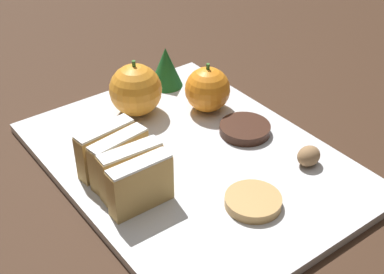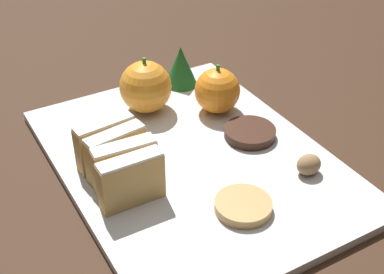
{
  "view_description": "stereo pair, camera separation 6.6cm",
  "coord_description": "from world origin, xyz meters",
  "px_view_note": "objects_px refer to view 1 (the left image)",
  "views": [
    {
      "loc": [
        -0.33,
        -0.43,
        0.42
      ],
      "look_at": [
        0.0,
        0.0,
        0.04
      ],
      "focal_mm": 50.0,
      "sensor_mm": 36.0,
      "label": 1
    },
    {
      "loc": [
        -0.27,
        -0.47,
        0.42
      ],
      "look_at": [
        0.0,
        0.0,
        0.04
      ],
      "focal_mm": 50.0,
      "sensor_mm": 36.0,
      "label": 2
    }
  ],
  "objects_px": {
    "orange_near": "(207,89)",
    "chocolate_cookie": "(245,129)",
    "orange_far": "(135,90)",
    "walnut": "(309,156)"
  },
  "relations": [
    {
      "from": "orange_near",
      "to": "chocolate_cookie",
      "type": "height_order",
      "value": "orange_near"
    },
    {
      "from": "orange_far",
      "to": "walnut",
      "type": "relative_size",
      "value": 2.63
    },
    {
      "from": "orange_near",
      "to": "chocolate_cookie",
      "type": "relative_size",
      "value": 1.06
    },
    {
      "from": "orange_far",
      "to": "chocolate_cookie",
      "type": "relative_size",
      "value": 1.19
    },
    {
      "from": "orange_far",
      "to": "chocolate_cookie",
      "type": "height_order",
      "value": "orange_far"
    },
    {
      "from": "walnut",
      "to": "chocolate_cookie",
      "type": "relative_size",
      "value": 0.45
    },
    {
      "from": "orange_near",
      "to": "walnut",
      "type": "relative_size",
      "value": 2.33
    },
    {
      "from": "orange_far",
      "to": "walnut",
      "type": "xyz_separation_m",
      "value": [
        0.11,
        -0.23,
        -0.02
      ]
    },
    {
      "from": "chocolate_cookie",
      "to": "orange_far",
      "type": "bearing_deg",
      "value": 124.59
    },
    {
      "from": "walnut",
      "to": "orange_near",
      "type": "bearing_deg",
      "value": 96.18
    }
  ]
}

